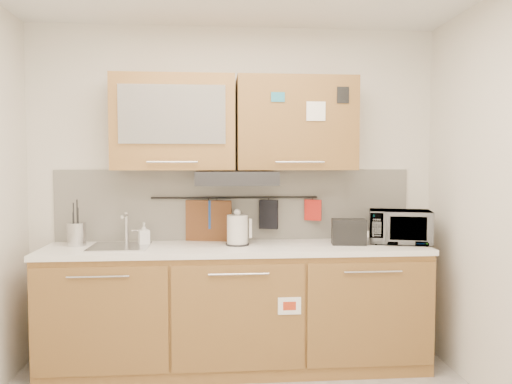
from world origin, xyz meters
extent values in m
plane|color=silver|center=(0.00, 1.50, 1.30)|extent=(3.20, 0.00, 3.20)
cube|color=olive|center=(0.00, 1.20, 0.44)|extent=(2.80, 0.60, 0.88)
cube|color=black|center=(0.00, 1.20, 0.05)|extent=(2.80, 0.54, 0.10)
cube|color=olive|center=(-0.93, 0.89, 0.47)|extent=(0.91, 0.02, 0.74)
cylinder|color=silver|center=(-0.93, 0.86, 0.78)|extent=(0.41, 0.01, 0.01)
cube|color=olive|center=(0.00, 0.89, 0.47)|extent=(0.91, 0.02, 0.74)
cylinder|color=silver|center=(0.00, 0.86, 0.78)|extent=(0.41, 0.01, 0.01)
cube|color=olive|center=(0.93, 0.89, 0.47)|extent=(0.91, 0.02, 0.74)
cylinder|color=silver|center=(0.93, 0.86, 0.78)|extent=(0.41, 0.01, 0.01)
cube|color=white|center=(0.00, 1.19, 0.90)|extent=(2.82, 0.62, 0.04)
cube|color=silver|center=(0.00, 1.49, 1.20)|extent=(2.80, 0.02, 0.56)
cube|color=olive|center=(-0.46, 1.32, 1.83)|extent=(0.90, 0.35, 0.70)
cube|color=silver|center=(-0.46, 1.14, 1.88)|extent=(0.76, 0.02, 0.42)
cube|color=olive|center=(0.46, 1.32, 1.83)|extent=(0.90, 0.35, 0.70)
cube|color=white|center=(0.58, 1.14, 1.91)|extent=(0.14, 0.00, 0.14)
cube|color=black|center=(0.00, 1.25, 1.42)|extent=(0.60, 0.46, 0.10)
cube|color=silver|center=(-0.85, 1.20, 0.92)|extent=(0.42, 0.40, 0.03)
cylinder|color=silver|center=(-0.83, 1.36, 1.04)|extent=(0.03, 0.03, 0.24)
cylinder|color=silver|center=(-0.83, 1.28, 1.14)|extent=(0.02, 0.18, 0.02)
cylinder|color=black|center=(0.00, 1.45, 1.26)|extent=(1.30, 0.02, 0.02)
cylinder|color=#B6B7BB|center=(-1.18, 1.29, 1.01)|extent=(0.18, 0.18, 0.17)
cylinder|color=black|center=(-1.20, 1.30, 1.08)|extent=(0.01, 0.01, 0.32)
cylinder|color=black|center=(-1.16, 1.27, 1.06)|extent=(0.01, 0.01, 0.29)
cylinder|color=black|center=(-1.18, 1.31, 1.09)|extent=(0.01, 0.01, 0.34)
cylinder|color=black|center=(-1.20, 1.27, 1.05)|extent=(0.01, 0.01, 0.25)
cylinder|color=silver|center=(0.01, 1.22, 1.03)|extent=(0.18, 0.18, 0.23)
sphere|color=silver|center=(0.01, 1.22, 1.17)|extent=(0.05, 0.05, 0.05)
cube|color=silver|center=(0.10, 1.24, 1.04)|extent=(0.03, 0.03, 0.14)
cylinder|color=black|center=(0.01, 1.22, 0.93)|extent=(0.17, 0.17, 0.01)
cube|color=black|center=(0.84, 1.18, 1.02)|extent=(0.27, 0.19, 0.19)
cube|color=black|center=(0.80, 1.19, 1.10)|extent=(0.09, 0.12, 0.01)
cube|color=black|center=(0.89, 1.18, 1.10)|extent=(0.09, 0.12, 0.01)
imported|color=#999999|center=(1.25, 1.21, 1.05)|extent=(0.52, 0.42, 0.25)
imported|color=#999999|center=(-0.69, 1.28, 1.00)|extent=(0.10, 0.10, 0.17)
cube|color=brown|center=(-0.21, 1.44, 1.02)|extent=(0.36, 0.10, 0.45)
cube|color=navy|center=(-0.14, 1.44, 1.13)|extent=(0.13, 0.04, 0.22)
cube|color=black|center=(0.27, 1.44, 1.13)|extent=(0.15, 0.09, 0.23)
cube|color=red|center=(0.62, 1.44, 1.16)|extent=(0.13, 0.07, 0.17)
camera|label=1|loc=(-0.15, -2.47, 1.53)|focal=35.00mm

